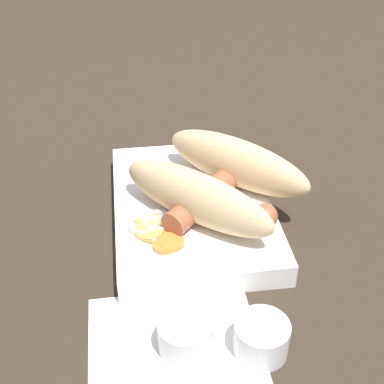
{
  "coord_description": "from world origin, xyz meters",
  "views": [
    {
      "loc": [
        0.45,
        -0.06,
        0.36
      ],
      "look_at": [
        0.0,
        0.0,
        0.04
      ],
      "focal_mm": 50.0,
      "sensor_mm": 36.0,
      "label": 1
    }
  ],
  "objects_px": {
    "condiment_cup_near": "(186,337)",
    "condiment_cup_far": "(261,339)",
    "bread_roll": "(216,179)",
    "sausage": "(210,194)",
    "food_tray": "(192,209)"
  },
  "relations": [
    {
      "from": "bread_roll",
      "to": "condiment_cup_far",
      "type": "height_order",
      "value": "bread_roll"
    },
    {
      "from": "condiment_cup_near",
      "to": "bread_roll",
      "type": "bearing_deg",
      "value": 162.13
    },
    {
      "from": "bread_roll",
      "to": "condiment_cup_near",
      "type": "bearing_deg",
      "value": -17.87
    },
    {
      "from": "bread_roll",
      "to": "sausage",
      "type": "relative_size",
      "value": 1.72
    },
    {
      "from": "sausage",
      "to": "condiment_cup_far",
      "type": "bearing_deg",
      "value": 4.94
    },
    {
      "from": "food_tray",
      "to": "sausage",
      "type": "bearing_deg",
      "value": 61.57
    },
    {
      "from": "food_tray",
      "to": "bread_roll",
      "type": "distance_m",
      "value": 0.05
    },
    {
      "from": "sausage",
      "to": "condiment_cup_near",
      "type": "xyz_separation_m",
      "value": [
        0.16,
        -0.05,
        -0.03
      ]
    },
    {
      "from": "food_tray",
      "to": "sausage",
      "type": "distance_m",
      "value": 0.03
    },
    {
      "from": "condiment_cup_near",
      "to": "condiment_cup_far",
      "type": "relative_size",
      "value": 1.0
    },
    {
      "from": "food_tray",
      "to": "sausage",
      "type": "height_order",
      "value": "sausage"
    },
    {
      "from": "bread_roll",
      "to": "food_tray",
      "type": "bearing_deg",
      "value": -100.57
    },
    {
      "from": "bread_roll",
      "to": "sausage",
      "type": "distance_m",
      "value": 0.02
    },
    {
      "from": "food_tray",
      "to": "condiment_cup_far",
      "type": "xyz_separation_m",
      "value": [
        0.18,
        0.03,
        0.0
      ]
    },
    {
      "from": "bread_roll",
      "to": "condiment_cup_far",
      "type": "relative_size",
      "value": 4.56
    }
  ]
}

